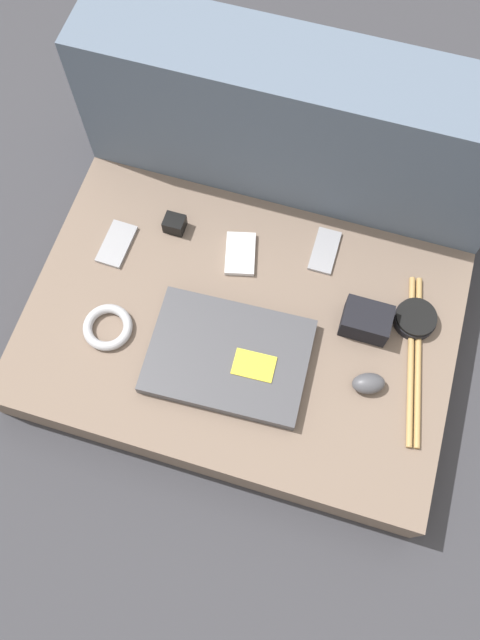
{
  "coord_description": "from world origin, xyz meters",
  "views": [
    {
      "loc": [
        0.15,
        -0.5,
        1.44
      ],
      "look_at": [
        0.0,
        0.0,
        0.14
      ],
      "focal_mm": 35.0,
      "sensor_mm": 36.0,
      "label": 1
    }
  ],
  "objects": [
    {
      "name": "ground_plane",
      "position": [
        0.0,
        0.0,
        0.0
      ],
      "size": [
        8.0,
        8.0,
        0.0
      ],
      "primitive_type": "plane",
      "color": "#38383D"
    },
    {
      "name": "couch_seat",
      "position": [
        0.0,
        0.0,
        0.06
      ],
      "size": [
        0.97,
        0.66,
        0.12
      ],
      "color": "#7A6656",
      "rests_on": "ground_plane"
    },
    {
      "name": "couch_backrest",
      "position": [
        0.0,
        0.43,
        0.25
      ],
      "size": [
        0.97,
        0.2,
        0.49
      ],
      "color": "slate",
      "rests_on": "ground_plane"
    },
    {
      "name": "laptop",
      "position": [
        -0.0,
        -0.09,
        0.14
      ],
      "size": [
        0.36,
        0.26,
        0.03
      ],
      "rotation": [
        0.0,
        0.0,
        0.05
      ],
      "color": "#47474C",
      "rests_on": "couch_seat"
    },
    {
      "name": "computer_mouse",
      "position": [
        0.31,
        -0.06,
        0.14
      ],
      "size": [
        0.08,
        0.07,
        0.04
      ],
      "rotation": [
        0.0,
        0.0,
        0.36
      ],
      "color": "#4C4C51",
      "rests_on": "couch_seat"
    },
    {
      "name": "speaker_puck",
      "position": [
        0.38,
        0.12,
        0.14
      ],
      "size": [
        0.1,
        0.1,
        0.03
      ],
      "color": "black",
      "rests_on": "couch_seat"
    },
    {
      "name": "phone_silver",
      "position": [
        -0.34,
        0.11,
        0.13
      ],
      "size": [
        0.07,
        0.12,
        0.01
      ],
      "rotation": [
        0.0,
        0.0,
        -0.03
      ],
      "color": "#99999E",
      "rests_on": "couch_seat"
    },
    {
      "name": "phone_black",
      "position": [
        0.14,
        0.23,
        0.13
      ],
      "size": [
        0.06,
        0.12,
        0.01
      ],
      "rotation": [
        0.0,
        0.0,
        -0.0
      ],
      "color": "#99999E",
      "rests_on": "couch_seat"
    },
    {
      "name": "phone_small",
      "position": [
        -0.05,
        0.17,
        0.13
      ],
      "size": [
        0.09,
        0.12,
        0.01
      ],
      "rotation": [
        0.0,
        0.0,
        0.24
      ],
      "color": "silver",
      "rests_on": "couch_seat"
    },
    {
      "name": "camera_pouch",
      "position": [
        0.27,
        0.07,
        0.16
      ],
      "size": [
        0.11,
        0.08,
        0.06
      ],
      "color": "black",
      "rests_on": "couch_seat"
    },
    {
      "name": "charger_brick",
      "position": [
        -0.22,
        0.19,
        0.14
      ],
      "size": [
        0.05,
        0.04,
        0.04
      ],
      "color": "black",
      "rests_on": "couch_seat"
    },
    {
      "name": "cable_coil",
      "position": [
        -0.28,
        -0.1,
        0.14
      ],
      "size": [
        0.11,
        0.11,
        0.02
      ],
      "color": "#B2B2B7",
      "rests_on": "couch_seat"
    },
    {
      "name": "drumstick_pair",
      "position": [
        0.39,
        0.03,
        0.13
      ],
      "size": [
        0.1,
        0.39,
        0.01
      ],
      "rotation": [
        0.0,
        0.0,
        0.17
      ],
      "color": "tan",
      "rests_on": "couch_seat"
    }
  ]
}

